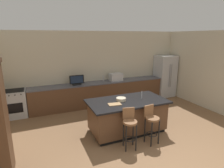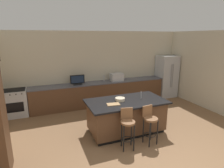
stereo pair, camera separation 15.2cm
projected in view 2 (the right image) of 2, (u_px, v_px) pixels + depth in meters
name	position (u px, v px, depth m)	size (l,w,h in m)	color
wall_back	(98.00, 68.00, 7.51)	(7.47, 0.12, 2.82)	beige
wall_right	(212.00, 71.00, 6.71)	(0.12, 4.98, 2.82)	beige
counter_back	(101.00, 93.00, 7.39)	(5.25, 0.62, 0.90)	brown
kitchen_island	(126.00, 116.00, 5.28)	(2.18, 1.17, 0.91)	black
refrigerator	(166.00, 76.00, 8.33)	(0.82, 0.72, 1.81)	#B7BABF
range_oven	(15.00, 103.00, 6.31)	(0.77, 0.63, 0.92)	#B7BABF
microwave	(117.00, 77.00, 7.48)	(0.48, 0.36, 0.30)	#B7BABF
tv_monitor	(77.00, 80.00, 6.87)	(0.52, 0.16, 0.36)	black
sink_faucet_back	(104.00, 78.00, 7.40)	(0.02, 0.02, 0.24)	#B2B2B7
sink_faucet_island	(141.00, 95.00, 5.31)	(0.02, 0.02, 0.22)	#B2B2B7
bar_stool_left	(128.00, 125.00, 4.45)	(0.35, 0.37, 0.99)	brown
bar_stool_right	(150.00, 122.00, 4.66)	(0.34, 0.36, 0.97)	brown
fruit_bowl	(120.00, 99.00, 5.16)	(0.27, 0.27, 0.08)	beige
cell_phone	(119.00, 99.00, 5.32)	(0.07, 0.15, 0.01)	black
cutting_board	(113.00, 104.00, 4.88)	(0.33, 0.21, 0.02)	#A87F51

